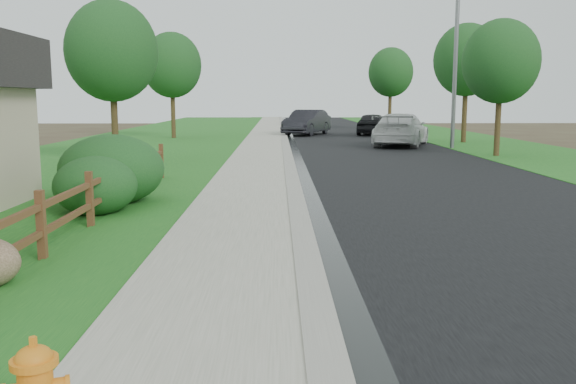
{
  "coord_description": "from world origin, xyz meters",
  "views": [
    {
      "loc": [
        -0.04,
        -3.83,
        2.44
      ],
      "look_at": [
        0.12,
        5.75,
        0.98
      ],
      "focal_mm": 38.0,
      "sensor_mm": 36.0,
      "label": 1
    }
  ],
  "objects_px": {
    "ranch_fence": "(68,208)",
    "dark_car_mid": "(373,124)",
    "white_suv": "(401,130)",
    "streetlight": "(453,32)"
  },
  "relations": [
    {
      "from": "ranch_fence",
      "to": "dark_car_mid",
      "type": "relative_size",
      "value": 3.81
    },
    {
      "from": "dark_car_mid",
      "to": "white_suv",
      "type": "bearing_deg",
      "value": 106.6
    },
    {
      "from": "dark_car_mid",
      "to": "streetlight",
      "type": "xyz_separation_m",
      "value": [
        1.93,
        -12.04,
        4.93
      ]
    },
    {
      "from": "ranch_fence",
      "to": "streetlight",
      "type": "relative_size",
      "value": 1.68
    },
    {
      "from": "white_suv",
      "to": "streetlight",
      "type": "bearing_deg",
      "value": 157.62
    },
    {
      "from": "ranch_fence",
      "to": "dark_car_mid",
      "type": "xyz_separation_m",
      "value": [
        10.19,
        32.16,
        0.16
      ]
    },
    {
      "from": "streetlight",
      "to": "ranch_fence",
      "type": "bearing_deg",
      "value": -121.07
    },
    {
      "from": "ranch_fence",
      "to": "white_suv",
      "type": "height_order",
      "value": "white_suv"
    },
    {
      "from": "streetlight",
      "to": "dark_car_mid",
      "type": "bearing_deg",
      "value": 99.09
    },
    {
      "from": "ranch_fence",
      "to": "streetlight",
      "type": "xyz_separation_m",
      "value": [
        12.12,
        20.12,
        5.09
      ]
    }
  ]
}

